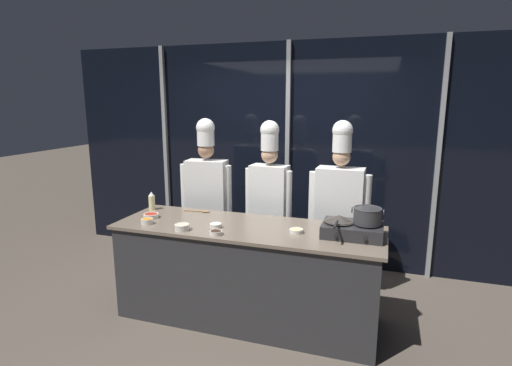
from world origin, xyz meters
TOP-DOWN VIEW (x-y plane):
  - ground_plane at (0.00, 0.00)m, footprint 24.00×24.00m
  - window_wall_back at (0.00, 1.52)m, footprint 5.98×0.09m
  - demo_counter at (0.00, 0.00)m, footprint 2.43×0.79m
  - portable_stove at (0.92, 0.03)m, footprint 0.50×0.37m
  - frying_pan at (0.81, 0.02)m, footprint 0.26×0.44m
  - stock_pot at (1.04, 0.03)m, footprint 0.26×0.23m
  - squeeze_bottle_oil at (-1.13, 0.22)m, footprint 0.06×0.06m
  - prep_bowl_chicken at (-0.51, -0.28)m, footprint 0.13×0.13m
  - prep_bowl_ginger at (0.46, -0.04)m, footprint 0.12×0.12m
  - prep_bowl_rice at (-0.26, -0.12)m, footprint 0.11×0.11m
  - prep_bowl_chili_flakes at (-0.97, -0.04)m, footprint 0.15×0.15m
  - prep_bowl_soy_glaze at (-0.18, -0.30)m, footprint 0.11×0.11m
  - prep_bowl_carrots at (-0.90, -0.22)m, footprint 0.11×0.11m
  - serving_spoon_slotted at (-0.59, 0.30)m, footprint 0.28×0.07m
  - chef_head at (-0.74, 0.74)m, footprint 0.59×0.28m
  - chef_sous at (-0.02, 0.77)m, footprint 0.53×0.25m
  - chef_line at (0.73, 0.75)m, footprint 0.62×0.26m

SIDE VIEW (x-z plane):
  - ground_plane at x=0.00m, z-range 0.00..0.00m
  - demo_counter at x=0.00m, z-range 0.00..0.90m
  - serving_spoon_slotted at x=-0.59m, z-range 0.90..0.92m
  - prep_bowl_ginger at x=0.46m, z-range 0.90..0.94m
  - prep_bowl_soy_glaze at x=-0.18m, z-range 0.90..0.94m
  - prep_bowl_rice at x=-0.26m, z-range 0.90..0.94m
  - prep_bowl_chili_flakes at x=-0.97m, z-range 0.90..0.95m
  - prep_bowl_carrots at x=-0.90m, z-range 0.90..0.95m
  - prep_bowl_chicken at x=-0.51m, z-range 0.90..0.96m
  - portable_stove at x=0.92m, z-range 0.90..1.02m
  - squeeze_bottle_oil at x=-1.13m, z-range 0.90..1.09m
  - chef_line at x=0.73m, z-range 0.11..1.94m
  - chef_head at x=-0.74m, z-range 0.13..1.95m
  - frying_pan at x=0.81m, z-range 1.02..1.07m
  - chef_sous at x=-0.02m, z-range 0.14..1.95m
  - stock_pot at x=1.04m, z-range 1.02..1.16m
  - window_wall_back at x=0.00m, z-range 0.00..2.70m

